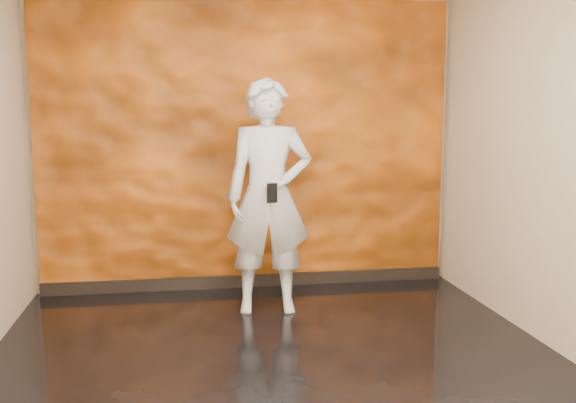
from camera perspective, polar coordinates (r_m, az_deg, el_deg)
name	(u,v)px	position (r m, az deg, el deg)	size (l,w,h in m)	color
room	(278,159)	(4.20, -0.89, 3.78)	(4.02, 4.02, 2.81)	black
feature_wall	(247,145)	(6.14, -3.62, 5.01)	(3.90, 0.06, 2.75)	orange
baseboard	(249,281)	(6.32, -3.47, -7.04)	(3.90, 0.04, 0.12)	black
man	(269,197)	(5.41, -1.72, 0.42)	(0.72, 0.47, 1.98)	#A9ACB8
phone	(272,193)	(5.16, -1.42, 0.76)	(0.09, 0.02, 0.16)	black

